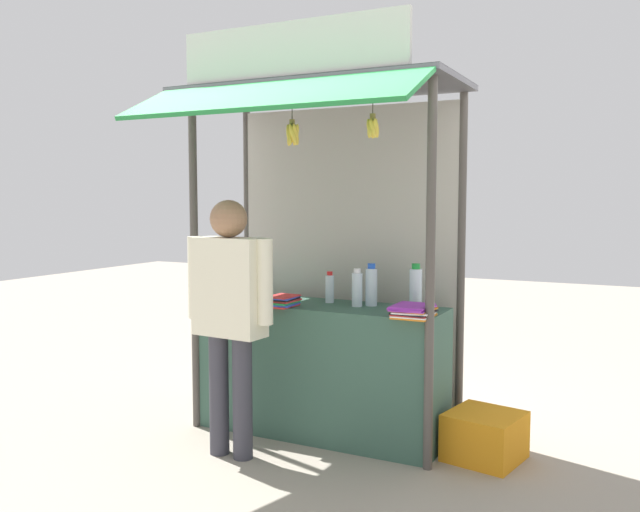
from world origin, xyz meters
TOP-DOWN VIEW (x-y plane):
  - ground_plane at (0.00, 0.00)m, footprint 20.00×20.00m
  - stall_counter at (0.00, 0.00)m, footprint 1.81×0.55m
  - stall_structure at (0.00, 0.14)m, footprint 2.01×1.46m
  - water_bottle_left at (-0.83, 0.21)m, footprint 0.08×0.08m
  - water_bottle_back_left at (0.68, 0.12)m, footprint 0.09×0.09m
  - water_bottle_rear_center at (0.36, 0.10)m, footprint 0.08×0.08m
  - water_bottle_front_left at (0.28, 0.03)m, footprint 0.08×0.08m
  - water_bottle_right at (0.03, 0.10)m, footprint 0.06×0.06m
  - magazine_stack_front_right at (-0.19, -0.20)m, footprint 0.19×0.25m
  - magazine_stack_far_right at (-0.74, -0.16)m, footprint 0.24×0.26m
  - magazine_stack_far_left at (0.77, -0.20)m, footprint 0.26×0.31m
  - banana_bunch_leftmost at (-0.01, -0.37)m, footprint 0.10×0.10m
  - banana_bunch_inner_right at (0.55, -0.38)m, footprint 0.09×0.09m
  - vendor_person at (-0.34, -0.65)m, footprint 0.65×0.25m
  - plastic_crate at (1.19, 0.05)m, footprint 0.52×0.52m

SIDE VIEW (x-z plane):
  - ground_plane at x=0.00m, z-range 0.00..0.00m
  - plastic_crate at x=1.19m, z-range 0.00..0.31m
  - stall_counter at x=0.00m, z-range 0.00..0.96m
  - magazine_stack_front_right at x=-0.19m, z-range 0.96..1.03m
  - magazine_stack_far_left at x=0.77m, z-range 0.96..1.03m
  - magazine_stack_far_right at x=-0.74m, z-range 0.96..1.04m
  - vendor_person at x=-0.34m, z-range 0.17..1.88m
  - water_bottle_right at x=0.03m, z-range 0.95..1.18m
  - water_bottle_front_left at x=0.28m, z-range 0.95..1.22m
  - water_bottle_left at x=-0.83m, z-range 0.95..1.24m
  - water_bottle_rear_center at x=0.36m, z-range 0.95..1.25m
  - water_bottle_back_left at x=0.68m, z-range 0.95..1.26m
  - stall_structure at x=0.00m, z-range 0.28..3.13m
  - banana_bunch_leftmost at x=-0.01m, z-range 1.99..2.30m
  - banana_bunch_inner_right at x=0.55m, z-range 2.02..2.30m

